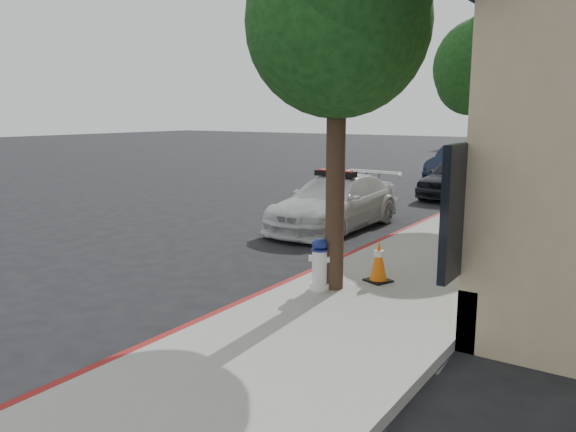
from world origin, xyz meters
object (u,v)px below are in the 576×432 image
(police_car, at_px, (335,202))
(parked_car_far, at_px, (460,163))
(traffic_cone, at_px, (379,261))
(parked_car_mid, at_px, (458,177))
(fire_hydrant, at_px, (320,265))

(police_car, height_order, parked_car_far, parked_car_far)
(traffic_cone, bearing_deg, parked_car_mid, 100.84)
(parked_car_far, distance_m, fire_hydrant, 17.30)
(parked_car_mid, relative_size, traffic_cone, 5.92)
(fire_hydrant, bearing_deg, traffic_cone, 37.90)
(parked_car_mid, bearing_deg, traffic_cone, -76.81)
(parked_car_mid, bearing_deg, police_car, -95.34)
(parked_car_far, height_order, fire_hydrant, parked_car_far)
(parked_car_far, bearing_deg, fire_hydrant, -78.53)
(parked_car_far, xyz_separation_m, fire_hydrant, (2.94, -17.05, -0.21))
(fire_hydrant, distance_m, traffic_cone, 1.10)
(fire_hydrant, bearing_deg, parked_car_mid, 78.70)
(parked_car_mid, distance_m, traffic_cone, 11.43)
(parked_car_far, distance_m, traffic_cone, 16.52)
(police_car, bearing_deg, parked_car_mid, 83.19)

